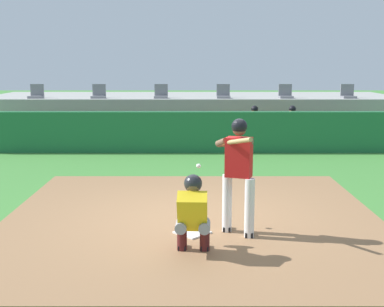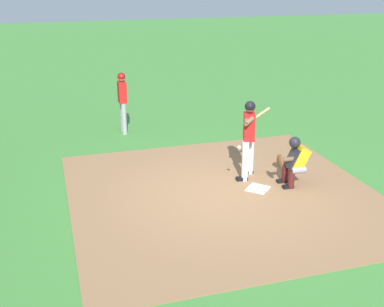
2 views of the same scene
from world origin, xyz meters
TOP-DOWN VIEW (x-y plane):
  - ground_plane at (0.00, 0.00)m, footprint 80.00×80.00m
  - dirt_infield at (0.00, 0.00)m, footprint 6.40×6.40m
  - home_plate at (0.00, -0.80)m, footprint 0.62×0.62m
  - batter_at_plate at (0.69, -0.83)m, footprint 0.59×0.86m
  - catcher_crouched at (0.00, -1.61)m, footprint 0.49×1.62m
  - on_deck_batter at (4.81, 1.34)m, footprint 0.58×0.23m

SIDE VIEW (x-z plane):
  - ground_plane at x=0.00m, z-range 0.00..0.00m
  - dirt_infield at x=0.00m, z-range 0.00..0.01m
  - home_plate at x=0.00m, z-range 0.01..0.04m
  - catcher_crouched at x=0.00m, z-range 0.05..1.17m
  - on_deck_batter at x=4.81m, z-range 0.13..1.91m
  - batter_at_plate at x=0.69m, z-range 0.13..1.94m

